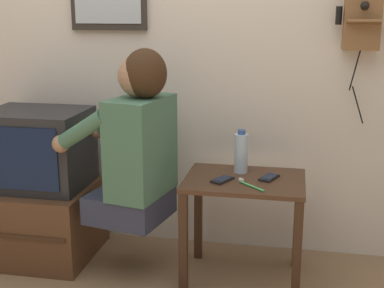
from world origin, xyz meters
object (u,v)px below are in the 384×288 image
Objects in this scene: toothbrush at (250,185)px; wall_phone_antique at (363,10)px; cell_phone_held at (222,180)px; water_bottle at (241,153)px; television at (37,148)px; person at (136,142)px; cell_phone_spare at (269,177)px.

wall_phone_antique is at bearing -3.54° from toothbrush.
wall_phone_antique is at bearing 59.59° from cell_phone_held.
television is at bearing -179.17° from water_bottle.
television is 3.95× the size of toothbrush.
cell_phone_held is at bearing -78.80° from person.
television is at bearing -160.59° from cell_phone_held.
person reaches higher than cell_phone_spare.
toothbrush is (-0.50, -0.46, -0.79)m from wall_phone_antique.
wall_phone_antique is 0.93m from water_bottle.
cell_phone_held is at bearing -114.83° from water_bottle.
wall_phone_antique reaches higher than toothbrush.
cell_phone_held is (0.43, -0.00, -0.16)m from person.
water_bottle reaches higher than toothbrush.
television reaches higher than cell_phone_spare.
cell_phone_held is 0.23m from cell_phone_spare.
toothbrush reaches higher than cell_phone_held.
cell_phone_spare is 0.19m from water_bottle.
wall_phone_antique is 5.94× the size of toothbrush.
toothbrush is at bearing -73.22° from water_bottle.
television is 1.26m from cell_phone_spare.
person is 1.30m from wall_phone_antique.
television is (-0.60, 0.13, -0.10)m from person.
television reaches higher than toothbrush.
cell_phone_held is 1.03× the size of toothbrush.
person is at bearing 127.37° from toothbrush.
cell_phone_spare is (0.65, 0.07, -0.16)m from person.
wall_phone_antique reaches higher than television.
cell_phone_held is 0.62× the size of water_bottle.
television is at bearing 124.06° from toothbrush.
person is 6.28× the size of cell_phone_spare.
wall_phone_antique reaches higher than cell_phone_held.
person is 1.08× the size of wall_phone_antique.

